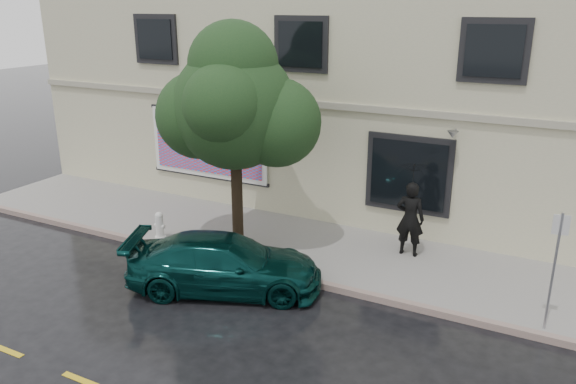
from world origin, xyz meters
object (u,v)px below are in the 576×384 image
at_px(car, 225,264).
at_px(fire_hydrant, 160,226).
at_px(pedestrian, 410,219).
at_px(street_tree, 234,109).

height_order(car, fire_hydrant, car).
bearing_deg(fire_hydrant, pedestrian, -2.99).
distance_m(pedestrian, fire_hydrant, 6.65).
bearing_deg(car, pedestrian, -65.56).
xyz_separation_m(street_tree, fire_hydrant, (-2.25, -0.40, -3.31)).
relative_size(pedestrian, fire_hydrant, 2.49).
xyz_separation_m(car, fire_hydrant, (-2.99, 1.36, -0.11)).
height_order(pedestrian, fire_hydrant, pedestrian).
bearing_deg(car, fire_hydrant, 43.61).
xyz_separation_m(pedestrian, street_tree, (-4.03, -1.70, 2.73)).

